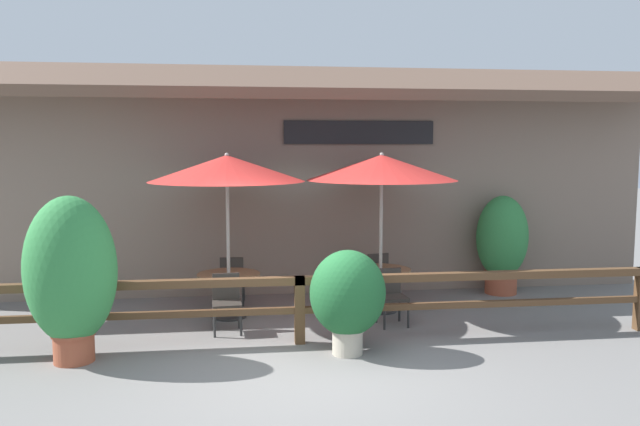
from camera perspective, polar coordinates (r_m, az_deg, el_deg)
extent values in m
plane|color=slate|center=(7.95, -1.13, -14.13)|extent=(60.00, 60.00, 0.00)
cube|color=gray|center=(11.68, -3.34, 1.46)|extent=(14.00, 0.40, 3.60)
cube|color=brown|center=(11.15, -3.21, 11.92)|extent=(14.28, 1.48, 0.70)
cube|color=black|center=(11.59, 3.62, 7.36)|extent=(2.79, 0.04, 0.43)
cube|color=brown|center=(8.70, -1.88, -6.19)|extent=(10.40, 0.14, 0.11)
cube|color=brown|center=(8.80, -1.87, -8.86)|extent=(10.40, 0.10, 0.09)
cube|color=brown|center=(8.80, -1.87, -8.86)|extent=(0.14, 0.14, 0.95)
cube|color=brown|center=(10.57, 27.25, -6.99)|extent=(0.14, 0.14, 0.95)
cylinder|color=#B7B2A8|center=(10.07, -8.39, -3.20)|extent=(0.06, 0.06, 2.26)
cone|color=red|center=(9.94, -8.51, 4.07)|extent=(2.47, 2.47, 0.42)
sphere|color=#B2ADA3|center=(9.93, -8.52, 5.27)|extent=(0.07, 0.07, 0.07)
cylinder|color=olive|center=(10.15, -8.35, -5.64)|extent=(1.01, 1.01, 0.05)
cylinder|color=#333333|center=(10.23, -8.32, -7.61)|extent=(0.07, 0.07, 0.67)
cylinder|color=#333333|center=(10.31, -8.29, -9.32)|extent=(0.56, 0.56, 0.03)
cube|color=#332D28|center=(9.38, -8.51, -8.24)|extent=(0.45, 0.45, 0.05)
cube|color=#332D28|center=(9.51, -8.59, -6.64)|extent=(0.40, 0.07, 0.40)
cylinder|color=#2D2D2D|center=(9.25, -9.62, -9.94)|extent=(0.04, 0.04, 0.41)
cylinder|color=#2D2D2D|center=(9.26, -7.24, -9.87)|extent=(0.04, 0.04, 0.41)
cylinder|color=#2D2D2D|center=(9.61, -9.70, -9.32)|extent=(0.04, 0.04, 0.41)
cylinder|color=#2D2D2D|center=(9.63, -7.41, -9.25)|extent=(0.04, 0.04, 0.41)
cube|color=#332D28|center=(11.03, -8.02, -6.04)|extent=(0.43, 0.43, 0.05)
cube|color=#332D28|center=(10.80, -8.08, -5.09)|extent=(0.40, 0.05, 0.40)
cylinder|color=#2D2D2D|center=(11.26, -6.98, -6.98)|extent=(0.04, 0.04, 0.41)
cylinder|color=#2D2D2D|center=(11.28, -8.93, -6.99)|extent=(0.04, 0.04, 0.41)
cylinder|color=#2D2D2D|center=(10.89, -7.04, -7.43)|extent=(0.04, 0.04, 0.41)
cylinder|color=#2D2D2D|center=(10.91, -9.05, -7.44)|extent=(0.04, 0.04, 0.41)
cylinder|color=#B7B2A8|center=(10.38, 5.58, -2.88)|extent=(0.06, 0.06, 2.26)
cone|color=red|center=(10.26, 5.65, 4.17)|extent=(2.47, 2.47, 0.42)
sphere|color=#B2ADA3|center=(10.25, 5.67, 5.33)|extent=(0.07, 0.07, 0.07)
cylinder|color=olive|center=(10.46, 5.55, -5.25)|extent=(1.01, 1.01, 0.05)
cylinder|color=#333333|center=(10.54, 5.53, -7.16)|extent=(0.07, 0.07, 0.67)
cylinder|color=#333333|center=(10.61, 5.52, -8.83)|extent=(0.56, 0.56, 0.03)
cube|color=#332D28|center=(9.71, 6.63, -7.70)|extent=(0.46, 0.46, 0.05)
cube|color=#332D28|center=(9.84, 6.27, -6.18)|extent=(0.40, 0.08, 0.40)
cylinder|color=#2D2D2D|center=(9.54, 5.92, -9.38)|extent=(0.04, 0.04, 0.41)
cylinder|color=#2D2D2D|center=(9.67, 8.07, -9.20)|extent=(0.04, 0.04, 0.41)
cylinder|color=#2D2D2D|center=(9.88, 5.19, -8.82)|extent=(0.04, 0.04, 0.41)
cylinder|color=#2D2D2D|center=(10.01, 7.27, -8.65)|extent=(0.04, 0.04, 0.41)
cube|color=#332D28|center=(11.33, 4.89, -5.68)|extent=(0.50, 0.50, 0.05)
cube|color=#332D28|center=(11.12, 5.32, -4.73)|extent=(0.40, 0.13, 0.40)
cylinder|color=#2D2D2D|center=(11.63, 5.33, -6.54)|extent=(0.04, 0.04, 0.41)
cylinder|color=#2D2D2D|center=(11.47, 3.61, -6.70)|extent=(0.04, 0.04, 0.41)
cylinder|color=#2D2D2D|center=(11.29, 6.18, -6.93)|extent=(0.04, 0.04, 0.41)
cylinder|color=#2D2D2D|center=(11.13, 4.41, -7.10)|extent=(0.04, 0.04, 0.41)
cylinder|color=#B7AD99|center=(8.45, 2.53, -11.64)|extent=(0.40, 0.40, 0.35)
cylinder|color=#B7AD99|center=(8.41, 2.53, -10.65)|extent=(0.44, 0.44, 0.04)
ellipsoid|color=#1E5B2D|center=(8.28, 2.55, -7.30)|extent=(1.01, 0.91, 1.14)
cylinder|color=#9E4C33|center=(8.75, -21.58, -11.31)|extent=(0.51, 0.51, 0.39)
cylinder|color=#9E4C33|center=(8.70, -21.62, -10.21)|extent=(0.55, 0.55, 0.04)
ellipsoid|color=#338442|center=(8.51, -21.84, -4.87)|extent=(1.14, 1.03, 1.89)
cylinder|color=#9E4C33|center=(12.24, 16.20, -6.11)|extent=(0.58, 0.58, 0.41)
cylinder|color=#9E4C33|center=(12.20, 16.22, -5.25)|extent=(0.63, 0.63, 0.04)
ellipsoid|color=#338442|center=(12.09, 16.32, -2.11)|extent=(0.96, 0.86, 1.54)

